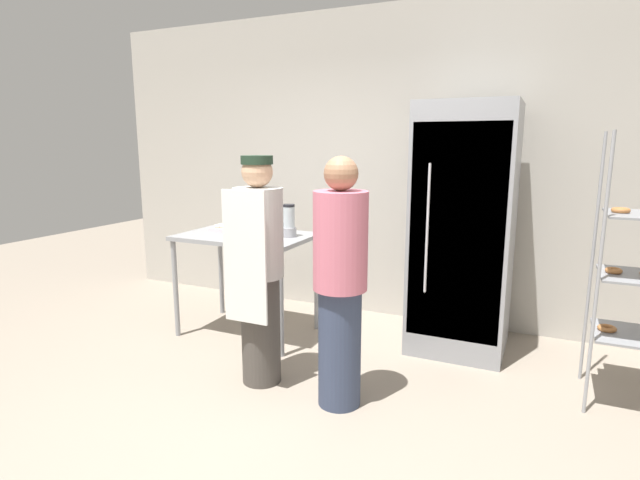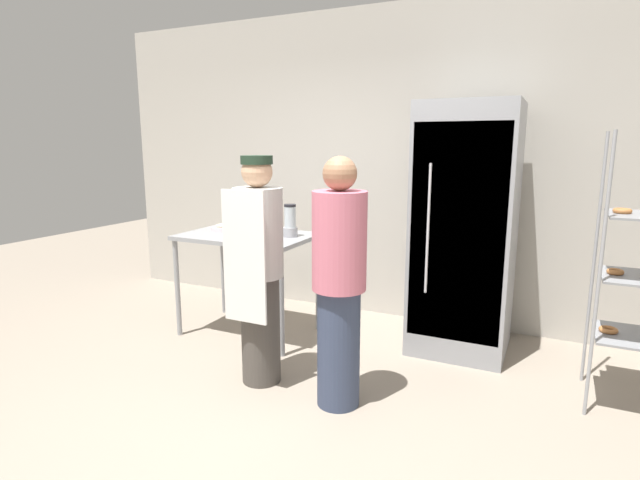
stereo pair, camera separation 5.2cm
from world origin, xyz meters
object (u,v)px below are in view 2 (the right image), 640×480
at_px(refrigerator, 465,230).
at_px(person_baker, 259,268).
at_px(person_customer, 339,283).
at_px(donut_box, 230,227).
at_px(blender_pitcher, 290,222).

relative_size(refrigerator, person_baker, 1.25).
bearing_deg(person_baker, person_customer, -5.17).
bearing_deg(donut_box, blender_pitcher, 4.32).
bearing_deg(refrigerator, person_baker, -133.82).
bearing_deg(donut_box, person_baker, -44.60).
relative_size(donut_box, blender_pitcher, 0.97).
bearing_deg(refrigerator, person_customer, -113.10).
xyz_separation_m(refrigerator, blender_pitcher, (-1.38, -0.39, 0.02)).
height_order(blender_pitcher, person_baker, person_baker).
bearing_deg(refrigerator, blender_pitcher, -164.23).
height_order(refrigerator, blender_pitcher, refrigerator).
relative_size(refrigerator, person_customer, 1.24).
distance_m(refrigerator, person_baker, 1.70).
bearing_deg(person_baker, refrigerator, 46.18).
distance_m(blender_pitcher, person_baker, 0.88).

